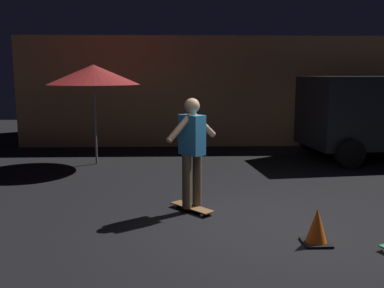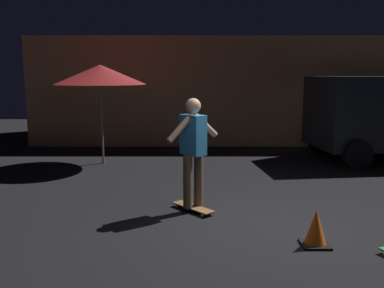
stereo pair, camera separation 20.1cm
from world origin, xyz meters
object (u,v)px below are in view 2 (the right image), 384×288
Objects in this scene: skateboard_ridden at (192,207)px; traffic_cone at (314,229)px; patio_umbrella at (99,75)px; skater at (192,145)px.

traffic_cone reaches higher than skateboard_ridden.
patio_umbrella is 5.00× the size of traffic_cone.
traffic_cone is at bearing -41.68° from skater.
skater is at bearing 138.32° from traffic_cone.
patio_umbrella reaches higher than skater.
skater is 3.63× the size of traffic_cone.
skateboard_ridden is 0.43× the size of skater.
skater reaches higher than skateboard_ridden.
skateboard_ridden is 1.55× the size of traffic_cone.
patio_umbrella is at bearing 120.91° from skateboard_ridden.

